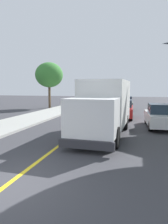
# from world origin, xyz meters

# --- Properties ---
(ground_plane) EXTENTS (120.00, 120.00, 0.00)m
(ground_plane) POSITION_xyz_m (0.00, 0.00, 0.00)
(ground_plane) COLOR #38383D
(centre_line_yellow) EXTENTS (0.16, 56.00, 0.01)m
(centre_line_yellow) POSITION_xyz_m (0.00, 10.00, 0.00)
(centre_line_yellow) COLOR gold
(centre_line_yellow) RESTS_ON ground
(box_truck) EXTENTS (2.74, 7.29, 3.20)m
(box_truck) POSITION_xyz_m (1.75, 7.24, 1.77)
(box_truck) COLOR silver
(box_truck) RESTS_ON ground
(parked_car_near) EXTENTS (1.85, 4.42, 1.67)m
(parked_car_near) POSITION_xyz_m (2.39, 14.38, 0.79)
(parked_car_near) COLOR maroon
(parked_car_near) RESTS_ON ground
(parked_car_mid) EXTENTS (1.91, 4.44, 1.67)m
(parked_car_mid) POSITION_xyz_m (2.24, 21.81, 0.79)
(parked_car_mid) COLOR #4C564C
(parked_car_mid) RESTS_ON ground
(parked_van_across) EXTENTS (2.00, 4.48, 1.67)m
(parked_van_across) POSITION_xyz_m (5.20, 10.32, 0.79)
(parked_van_across) COLOR silver
(parked_van_across) RESTS_ON ground
(street_tree_down_block) EXTENTS (3.70, 3.70, 6.13)m
(street_tree_down_block) POSITION_xyz_m (-7.89, 21.64, 4.44)
(street_tree_down_block) COLOR brown
(street_tree_down_block) RESTS_ON ground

